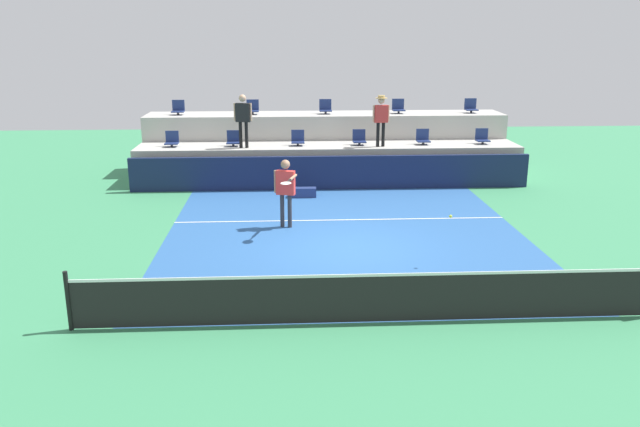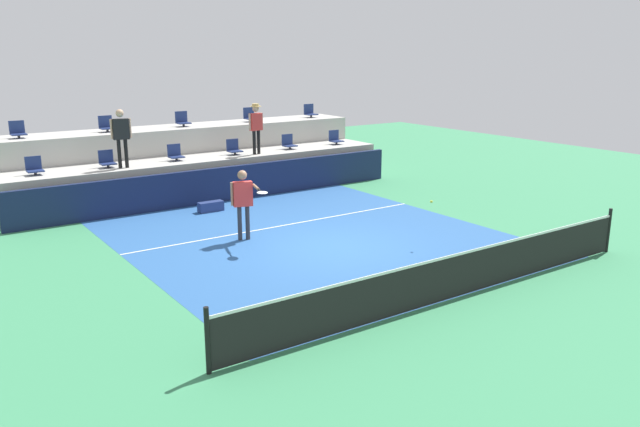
% 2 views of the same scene
% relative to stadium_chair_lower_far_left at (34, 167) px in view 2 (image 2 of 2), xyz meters
% --- Properties ---
extents(ground_plane, '(40.00, 40.00, 0.00)m').
position_rel_stadium_chair_lower_far_left_xyz_m(ground_plane, '(5.29, -7.23, -1.46)').
color(ground_plane, '#388456').
extents(court_inner_paint, '(9.00, 10.00, 0.01)m').
position_rel_stadium_chair_lower_far_left_xyz_m(court_inner_paint, '(5.29, -6.23, -1.46)').
color(court_inner_paint, '#285693').
rests_on(court_inner_paint, ground_plane).
extents(court_service_line, '(9.00, 0.06, 0.00)m').
position_rel_stadium_chair_lower_far_left_xyz_m(court_service_line, '(5.29, -4.83, -1.46)').
color(court_service_line, white).
rests_on(court_service_line, ground_plane).
extents(tennis_net, '(10.48, 0.08, 1.07)m').
position_rel_stadium_chair_lower_far_left_xyz_m(tennis_net, '(5.29, -11.23, -0.97)').
color(tennis_net, black).
rests_on(tennis_net, ground_plane).
extents(sponsor_backboard, '(13.00, 0.16, 1.10)m').
position_rel_stadium_chair_lower_far_left_xyz_m(sponsor_backboard, '(5.29, -1.23, -0.91)').
color(sponsor_backboard, '#141E42').
rests_on(sponsor_backboard, ground_plane).
extents(seating_tier_lower, '(13.00, 1.80, 1.25)m').
position_rel_stadium_chair_lower_far_left_xyz_m(seating_tier_lower, '(5.29, 0.07, -0.84)').
color(seating_tier_lower, '#ADAAA3').
rests_on(seating_tier_lower, ground_plane).
extents(seating_tier_upper, '(13.00, 1.80, 2.10)m').
position_rel_stadium_chair_lower_far_left_xyz_m(seating_tier_upper, '(5.29, 1.87, -0.41)').
color(seating_tier_upper, '#ADAAA3').
rests_on(seating_tier_upper, ground_plane).
extents(stadium_chair_lower_far_left, '(0.44, 0.40, 0.52)m').
position_rel_stadium_chair_lower_far_left_xyz_m(stadium_chair_lower_far_left, '(0.00, 0.00, 0.00)').
color(stadium_chair_lower_far_left, '#2D2D33').
rests_on(stadium_chair_lower_far_left, seating_tier_lower).
extents(stadium_chair_lower_left, '(0.44, 0.40, 0.52)m').
position_rel_stadium_chair_lower_far_left_xyz_m(stadium_chair_lower_left, '(2.05, 0.00, 0.00)').
color(stadium_chair_lower_left, '#2D2D33').
rests_on(stadium_chair_lower_left, seating_tier_lower).
extents(stadium_chair_lower_mid_left, '(0.44, 0.40, 0.52)m').
position_rel_stadium_chair_lower_far_left_xyz_m(stadium_chair_lower_mid_left, '(4.23, 0.00, 0.00)').
color(stadium_chair_lower_mid_left, '#2D2D33').
rests_on(stadium_chair_lower_mid_left, seating_tier_lower).
extents(stadium_chair_lower_mid_right, '(0.44, 0.40, 0.52)m').
position_rel_stadium_chair_lower_far_left_xyz_m(stadium_chair_lower_mid_right, '(6.33, 0.00, 0.00)').
color(stadium_chair_lower_mid_right, '#2D2D33').
rests_on(stadium_chair_lower_mid_right, seating_tier_lower).
extents(stadium_chair_lower_right, '(0.44, 0.40, 0.52)m').
position_rel_stadium_chair_lower_far_left_xyz_m(stadium_chair_lower_right, '(8.53, 0.00, 0.00)').
color(stadium_chair_lower_right, '#2D2D33').
rests_on(stadium_chair_lower_right, seating_tier_lower).
extents(stadium_chair_lower_far_right, '(0.44, 0.40, 0.52)m').
position_rel_stadium_chair_lower_far_left_xyz_m(stadium_chair_lower_far_right, '(10.60, 0.00, 0.00)').
color(stadium_chair_lower_far_right, '#2D2D33').
rests_on(stadium_chair_lower_far_right, seating_tier_lower).
extents(stadium_chair_upper_far_left, '(0.44, 0.40, 0.52)m').
position_rel_stadium_chair_lower_far_left_xyz_m(stadium_chair_upper_far_left, '(-0.03, 1.80, 0.85)').
color(stadium_chair_upper_far_left, '#2D2D33').
rests_on(stadium_chair_upper_far_left, seating_tier_upper).
extents(stadium_chair_upper_left, '(0.44, 0.40, 0.52)m').
position_rel_stadium_chair_lower_far_left_xyz_m(stadium_chair_upper_left, '(2.64, 1.80, 0.85)').
color(stadium_chair_upper_left, '#2D2D33').
rests_on(stadium_chair_upper_left, seating_tier_upper).
extents(stadium_chair_upper_center, '(0.44, 0.40, 0.52)m').
position_rel_stadium_chair_lower_far_left_xyz_m(stadium_chair_upper_center, '(5.29, 1.80, 0.85)').
color(stadium_chair_upper_center, '#2D2D33').
rests_on(stadium_chair_upper_center, seating_tier_upper).
extents(stadium_chair_upper_right, '(0.44, 0.40, 0.52)m').
position_rel_stadium_chair_lower_far_left_xyz_m(stadium_chair_upper_right, '(7.96, 1.80, 0.85)').
color(stadium_chair_upper_right, '#2D2D33').
rests_on(stadium_chair_upper_right, seating_tier_upper).
extents(stadium_chair_upper_far_right, '(0.44, 0.40, 0.52)m').
position_rel_stadium_chair_lower_far_left_xyz_m(stadium_chair_upper_far_right, '(10.66, 1.80, 0.85)').
color(stadium_chair_upper_far_right, '#2D2D33').
rests_on(stadium_chair_upper_far_right, seating_tier_upper).
extents(tennis_player, '(0.61, 1.32, 1.80)m').
position_rel_stadium_chair_lower_far_left_xyz_m(tennis_player, '(3.80, -5.43, -0.35)').
color(tennis_player, '#2D2D33').
rests_on(tennis_player, ground_plane).
extents(spectator_leaning_on_rail, '(0.61, 0.27, 1.76)m').
position_rel_stadium_chair_lower_far_left_xyz_m(spectator_leaning_on_rail, '(2.43, -0.38, 0.85)').
color(spectator_leaning_on_rail, black).
rests_on(spectator_leaning_on_rail, seating_tier_lower).
extents(spectator_with_hat, '(0.58, 0.45, 1.71)m').
position_rel_stadium_chair_lower_far_left_xyz_m(spectator_with_hat, '(7.00, -0.38, 0.83)').
color(spectator_with_hat, black).
rests_on(spectator_with_hat, seating_tier_lower).
extents(tennis_ball, '(0.07, 0.07, 0.07)m').
position_rel_stadium_chair_lower_far_left_xyz_m(tennis_ball, '(7.35, -8.45, -0.35)').
color(tennis_ball, '#CCE033').
extents(equipment_bag, '(0.76, 0.28, 0.30)m').
position_rel_stadium_chair_lower_far_left_xyz_m(equipment_bag, '(4.37, -2.23, -1.31)').
color(equipment_bag, navy).
rests_on(equipment_bag, ground_plane).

